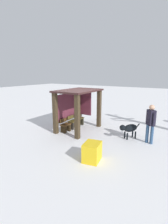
{
  "coord_description": "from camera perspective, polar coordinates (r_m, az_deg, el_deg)",
  "views": [
    {
      "loc": [
        -7.46,
        -5.07,
        3.13
      ],
      "look_at": [
        -0.35,
        -0.58,
        1.16
      ],
      "focal_mm": 26.98,
      "sensor_mm": 36.0,
      "label": 1
    }
  ],
  "objects": [
    {
      "name": "ground_plane",
      "position": [
        9.55,
        -1.83,
        -5.97
      ],
      "size": [
        60.0,
        60.0,
        0.0
      ],
      "primitive_type": "plane",
      "color": "silver"
    },
    {
      "name": "bus_shelter",
      "position": [
        9.32,
        -2.46,
        3.38
      ],
      "size": [
        2.6,
        1.73,
        2.24
      ],
      "color": "#3B2D1C",
      "rests_on": "ground"
    },
    {
      "name": "bench_left_inside",
      "position": [
        9.18,
        -6.28,
        -4.98
      ],
      "size": [
        0.57,
        0.38,
        0.72
      ],
      "color": "#452D15",
      "rests_on": "ground"
    },
    {
      "name": "bench_center_inside",
      "position": [
        9.68,
        -3.83,
        -3.93
      ],
      "size": [
        0.57,
        0.38,
        0.74
      ],
      "color": "#493E1B",
      "rests_on": "ground"
    },
    {
      "name": "bench_right_inside",
      "position": [
        10.19,
        -1.62,
        -2.9
      ],
      "size": [
        0.57,
        0.35,
        0.76
      ],
      "color": "#453E20",
      "rests_on": "ground"
    },
    {
      "name": "person_walking",
      "position": [
        8.02,
        21.66,
        -2.9
      ],
      "size": [
        0.49,
        0.45,
        1.78
      ],
      "color": "black",
      "rests_on": "ground"
    },
    {
      "name": "dog",
      "position": [
        8.42,
        15.04,
        -5.36
      ],
      "size": [
        0.99,
        0.75,
        0.74
      ],
      "color": "black",
      "rests_on": "ground"
    },
    {
      "name": "grit_bin",
      "position": [
        6.26,
        2.75,
        -13.34
      ],
      "size": [
        0.79,
        0.68,
        0.68
      ],
      "primitive_type": "cube",
      "rotation": [
        0.0,
        0.0,
        0.19
      ],
      "color": "yellow",
      "rests_on": "ground"
    }
  ]
}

